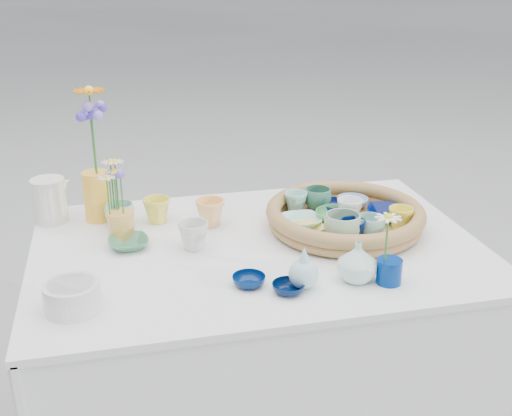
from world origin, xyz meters
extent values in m
imported|color=#0A1555|center=(0.28, 0.15, 0.80)|extent=(0.13, 0.13, 0.03)
imported|color=#000C48|center=(0.42, 0.06, 0.80)|extent=(0.16, 0.16, 0.03)
imported|color=yellow|center=(0.42, -0.03, 0.82)|extent=(0.08, 0.08, 0.07)
imported|color=#53A95F|center=(0.25, 0.06, 0.80)|extent=(0.14, 0.14, 0.04)
imported|color=#96B997|center=(0.23, -0.07, 0.82)|extent=(0.12, 0.12, 0.08)
imported|color=#99D3CB|center=(0.15, 0.06, 0.80)|extent=(0.12, 0.12, 0.03)
imported|color=#96D2C5|center=(0.16, 0.17, 0.82)|extent=(0.09, 0.09, 0.07)
imported|color=white|center=(0.30, 0.06, 0.82)|extent=(0.10, 0.10, 0.07)
imported|color=#93B5E3|center=(0.35, 0.17, 0.80)|extent=(0.10, 0.10, 0.03)
imported|color=#021244|center=(0.25, -0.08, 0.82)|extent=(0.09, 0.09, 0.07)
imported|color=#DABD5F|center=(0.15, 0.01, 0.79)|extent=(0.12, 0.12, 0.02)
imported|color=#87BEB3|center=(0.31, -0.06, 0.82)|extent=(0.08, 0.08, 0.06)
imported|color=#37745A|center=(0.24, 0.18, 0.82)|extent=(0.11, 0.11, 0.07)
imported|color=yellow|center=(-0.26, 0.23, 0.80)|extent=(0.09, 0.09, 0.08)
imported|color=#FFC06D|center=(-0.11, 0.17, 0.81)|extent=(0.10, 0.10, 0.08)
imported|color=#3C7954|center=(-0.36, 0.06, 0.78)|extent=(0.12, 0.12, 0.03)
imported|color=silver|center=(-0.18, 0.02, 0.80)|extent=(0.10, 0.10, 0.08)
imported|color=#021A4D|center=(-0.08, -0.23, 0.78)|extent=(0.11, 0.11, 0.03)
imported|color=#97C5B7|center=(-0.38, 0.23, 0.80)|extent=(0.11, 0.11, 0.07)
imported|color=#021237|center=(0.01, -0.28, 0.78)|extent=(0.10, 0.10, 0.03)
imported|color=silver|center=(0.20, -0.26, 0.82)|extent=(0.12, 0.12, 0.11)
cylinder|color=navy|center=(0.27, -0.29, 0.80)|extent=(0.08, 0.08, 0.06)
cylinder|color=yellow|center=(-0.44, 0.29, 0.84)|extent=(0.11, 0.11, 0.15)
cylinder|color=#E8AA4B|center=(-0.37, 0.13, 0.81)|extent=(0.08, 0.08, 0.08)
camera|label=1|loc=(-0.38, -1.61, 1.55)|focal=45.00mm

